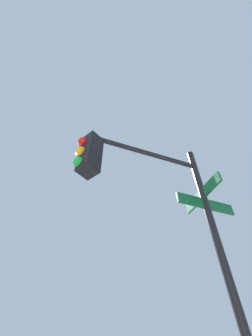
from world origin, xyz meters
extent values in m
cylinder|color=black|center=(-6.74, -7.15, 2.67)|extent=(0.12, 0.12, 5.35)
cylinder|color=black|center=(-6.22, -6.26, 4.95)|extent=(1.12, 1.83, 0.09)
cube|color=black|center=(-5.69, -5.37, 4.50)|extent=(0.28, 0.28, 0.80)
sphere|color=red|center=(-5.62, -5.24, 4.75)|extent=(0.18, 0.18, 0.18)
sphere|color=orange|center=(-5.62, -5.24, 4.50)|extent=(0.18, 0.18, 0.18)
sphere|color=green|center=(-5.62, -5.24, 4.25)|extent=(0.18, 0.18, 0.18)
cube|color=#0F5128|center=(-6.74, -7.15, 4.04)|extent=(0.59, 0.97, 0.20)
cube|color=#0F5128|center=(-6.74, -7.15, 4.26)|extent=(0.88, 0.54, 0.20)
camera|label=1|loc=(-7.68, -3.85, 1.71)|focal=24.29mm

